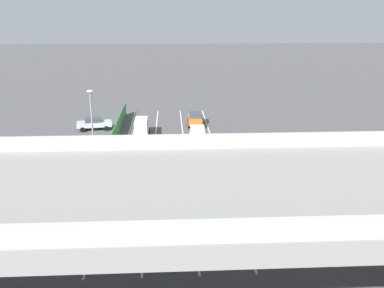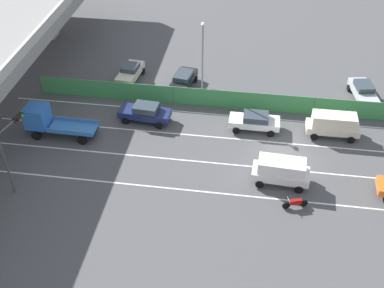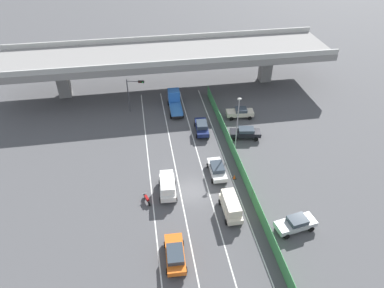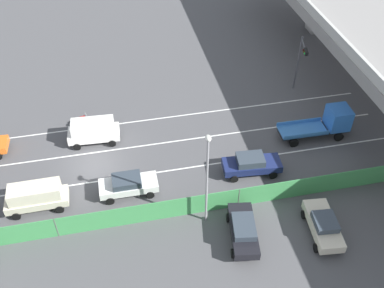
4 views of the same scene
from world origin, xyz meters
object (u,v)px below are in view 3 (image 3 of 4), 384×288
Objects in this scene: car_van_white at (167,185)px; parked_sedan_cream at (240,112)px; parked_wagon_silver at (296,223)px; traffic_light at (133,90)px; traffic_cone at (234,177)px; car_taxi_orange at (175,254)px; street_lamp at (238,119)px; parked_sedan_dark at (245,132)px; flatbed_truck_blue at (174,100)px; car_van_cream at (231,205)px; car_sedan_navy at (202,127)px; car_sedan_white at (217,169)px; motorcycle at (147,199)px.

parked_sedan_cream is at bearing 48.72° from car_van_white.
parked_wagon_silver is 0.81× the size of traffic_light.
car_taxi_orange is at bearing -129.92° from traffic_cone.
parked_wagon_silver is at bearing -64.00° from traffic_cone.
parked_wagon_silver is 16.03m from street_lamp.
car_taxi_orange is 23.16m from parked_sedan_dark.
flatbed_truck_blue is 1.06× the size of traffic_light.
car_taxi_orange is 29.71m from traffic_light.
car_van_cream reaches higher than parked_wagon_silver.
car_sedan_navy is 1.02× the size of parked_sedan_dark.
car_sedan_navy is 7.27m from street_lamp.
parked_sedan_cream is (9.94, -4.80, -0.49)m from flatbed_truck_blue.
car_van_cream is 6.75m from car_sedan_white.
car_sedan_navy is 1.01× the size of car_taxi_orange.
car_van_cream is 0.79× the size of traffic_light.
flatbed_truck_blue reaches higher than car_van_white.
car_sedan_navy is 7.50× the size of traffic_cone.
traffic_cone is (-4.66, -14.07, -0.60)m from parked_sedan_cream.
car_sedan_navy is 0.59× the size of street_lamp.
flatbed_truck_blue is (-3.11, 7.87, 0.46)m from car_sedan_navy.
car_sedan_white is 14.56m from parked_sedan_cream.
traffic_light reaches higher than car_taxi_orange.
parked_sedan_cream is (6.70, 12.93, 0.00)m from car_sedan_white.
car_sedan_white is (-0.05, 6.74, -0.33)m from car_van_cream.
car_van_white is at bearing 23.13° from motorcycle.
car_sedan_white is at bearing 59.67° from car_taxi_orange.
car_van_white reaches higher than parked_sedan_cream.
car_taxi_orange is 2.52× the size of motorcycle.
car_van_white reaches higher than car_taxi_orange.
car_van_cream is 1.02× the size of car_sedan_white.
parked_wagon_silver is at bearing -28.15° from car_van_cream.
flatbed_truck_blue is at bearing 119.48° from street_lamp.
flatbed_truck_blue is (-3.24, 17.73, 0.50)m from car_sedan_white.
street_lamp reaches higher than flatbed_truck_blue.
street_lamp is (10.50, 7.45, 3.60)m from car_van_white.
car_van_cream reaches higher than car_sedan_white.
car_sedan_navy reaches higher than parked_sedan_dark.
car_sedan_navy is 12.70m from traffic_light.
traffic_light reaches higher than car_sedan_navy.
car_sedan_white is at bearing 122.36° from parked_wagon_silver.
flatbed_truck_blue is (-3.29, 24.47, 0.17)m from car_van_cream.
car_sedan_white is 0.55× the size of street_lamp.
flatbed_truck_blue is at bearing 97.67° from car_van_cream.
parked_sedan_dark is (6.07, -2.52, -0.02)m from car_sedan_navy.
street_lamp reaches higher than parked_wagon_silver.
car_sedan_white is at bearing -128.98° from parked_sedan_dark.
flatbed_truck_blue is 11.05m from parked_sedan_cream.
car_sedan_white is 12.02m from parked_wagon_silver.
street_lamp reaches higher than traffic_cone.
parked_sedan_dark is at bearing 65.31° from traffic_cone.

